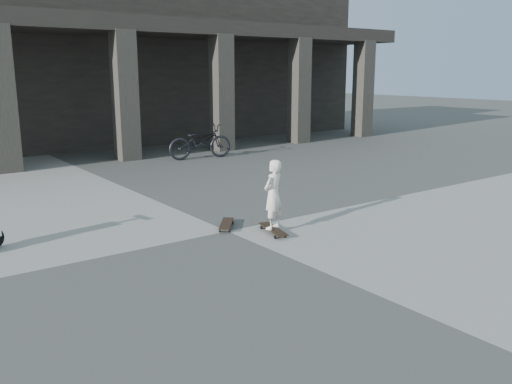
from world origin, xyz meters
TOP-DOWN VIEW (x-y plane):
  - ground at (0.00, 0.00)m, footprint 90.00×90.00m
  - colonnade at (-0.00, 13.77)m, footprint 28.00×8.82m
  - longboard at (0.57, -0.57)m, footprint 0.42×0.90m
  - skateboard_spare at (0.10, 0.19)m, footprint 0.64×0.72m
  - child at (0.57, -0.57)m, footprint 0.52×0.43m
  - bicycle at (3.74, 7.30)m, footprint 2.19×1.05m

SIDE VIEW (x-z plane):
  - ground at x=0.00m, z-range 0.00..0.00m
  - longboard at x=0.57m, z-range 0.03..0.11m
  - skateboard_spare at x=0.10m, z-range 0.02..0.12m
  - bicycle at x=3.74m, z-range 0.00..1.11m
  - child at x=0.57m, z-range 0.09..1.30m
  - colonnade at x=0.00m, z-range 0.03..6.03m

